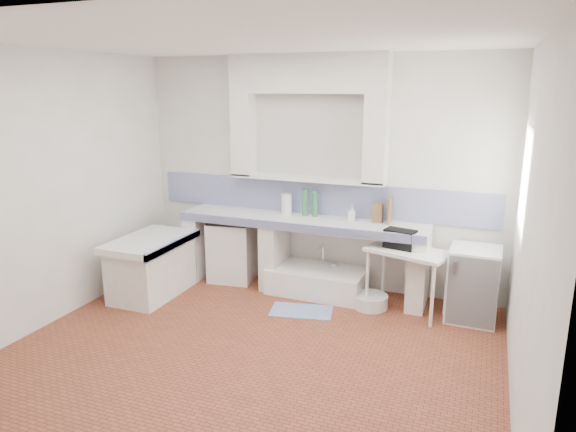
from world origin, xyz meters
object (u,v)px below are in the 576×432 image
(sink, at_px, (317,282))
(side_table, at_px, (406,281))
(stove, at_px, (233,251))
(fridge, at_px, (473,284))

(sink, bearing_deg, side_table, -7.68)
(stove, distance_m, sink, 1.18)
(sink, distance_m, fridge, 1.79)
(stove, relative_size, fridge, 0.97)
(side_table, bearing_deg, fridge, 22.45)
(sink, height_order, side_table, side_table)
(fridge, bearing_deg, stove, 178.74)
(stove, distance_m, fridge, 2.93)
(sink, distance_m, side_table, 1.12)
(sink, bearing_deg, stove, 178.63)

